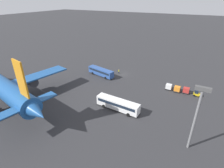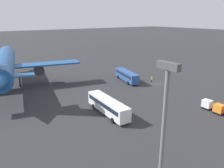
# 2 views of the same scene
# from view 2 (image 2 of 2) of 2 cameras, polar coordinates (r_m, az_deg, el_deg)

# --- Properties ---
(ground_plane) EXTENTS (600.00, 600.00, 0.00)m
(ground_plane) POSITION_cam_2_polar(r_m,az_deg,el_deg) (67.66, 11.56, 0.16)
(ground_plane) COLOR #2D2D30
(airplane) EXTENTS (48.31, 41.44, 17.84)m
(airplane) POSITION_cam_2_polar(r_m,az_deg,el_deg) (68.10, -26.29, 4.66)
(airplane) COLOR #1E5193
(airplane) RESTS_ON ground
(shuttle_bus_near) EXTENTS (12.30, 5.18, 3.08)m
(shuttle_bus_near) POSITION_cam_2_polar(r_m,az_deg,el_deg) (68.56, 3.85, 2.31)
(shuttle_bus_near) COLOR #2D5199
(shuttle_bus_near) RESTS_ON ground
(shuttle_bus_far) EXTENTS (13.11, 3.53, 3.20)m
(shuttle_bus_far) POSITION_cam_2_polar(r_m,az_deg,el_deg) (45.27, -1.12, -5.52)
(shuttle_bus_far) COLOR white
(shuttle_bus_far) RESTS_ON ground
(worker_person) EXTENTS (0.38, 0.38, 1.74)m
(worker_person) POSITION_cam_2_polar(r_m,az_deg,el_deg) (68.51, 10.32, 1.20)
(worker_person) COLOR #1E1E2D
(worker_person) RESTS_ON ground
(cargo_cart_orange) EXTENTS (2.03, 1.72, 2.06)m
(cargo_cart_orange) POSITION_cam_2_polar(r_m,az_deg,el_deg) (50.61, 26.17, -5.75)
(cargo_cart_orange) COLOR #38383D
(cargo_cart_orange) RESTS_ON ground
(cargo_cart_white) EXTENTS (2.03, 1.72, 2.06)m
(cargo_cart_white) POSITION_cam_2_polar(r_m,az_deg,el_deg) (52.14, 23.62, -4.76)
(cargo_cart_white) COLOR #38383D
(cargo_cart_white) RESTS_ON ground
(light_pole) EXTENTS (2.80, 0.70, 14.85)m
(light_pole) POSITION_cam_2_polar(r_m,az_deg,el_deg) (25.23, 13.66, -6.85)
(light_pole) COLOR slate
(light_pole) RESTS_ON ground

